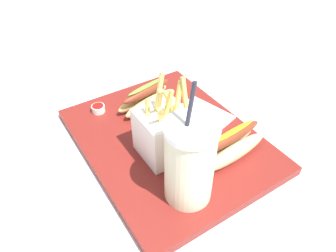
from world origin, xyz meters
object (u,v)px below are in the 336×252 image
object	(u,v)px
soda_cup	(190,162)
hot_dog_2	(230,145)
fries_basket	(164,133)
napkin_stack	(201,116)
hot_dog_1	(147,98)
ketchup_cup_1	(98,108)

from	to	relation	value
soda_cup	hot_dog_2	bearing A→B (deg)	-74.76
fries_basket	hot_dog_2	size ratio (longest dim) A/B	1.02
fries_basket	hot_dog_2	distance (m)	0.14
napkin_stack	soda_cup	bearing A→B (deg)	136.56
hot_dog_1	ketchup_cup_1	bearing A→B (deg)	67.46
ketchup_cup_1	hot_dog_2	bearing A→B (deg)	-149.10
fries_basket	napkin_stack	size ratio (longest dim) A/B	1.38
hot_dog_1	hot_dog_2	size ratio (longest dim) A/B	0.94
fries_basket	hot_dog_1	world-z (taller)	fries_basket
fries_basket	soda_cup	bearing A→B (deg)	169.72
fries_basket	hot_dog_2	xyz separation A→B (m)	(-0.08, -0.11, -0.03)
fries_basket	hot_dog_1	distance (m)	0.16
hot_dog_2	hot_dog_1	bearing A→B (deg)	13.97
hot_dog_2	ketchup_cup_1	xyz separation A→B (m)	(0.28, 0.17, -0.02)
hot_dog_2	fries_basket	bearing A→B (deg)	53.72
ketchup_cup_1	napkin_stack	bearing A→B (deg)	-127.73
soda_cup	hot_dog_1	size ratio (longest dim) A/B	1.47
hot_dog_1	soda_cup	bearing A→B (deg)	165.40
soda_cup	fries_basket	size ratio (longest dim) A/B	1.35
soda_cup	fries_basket	world-z (taller)	soda_cup
napkin_stack	hot_dog_1	bearing A→B (deg)	39.06
ketchup_cup_1	napkin_stack	xyz separation A→B (m)	(-0.15, -0.19, -0.01)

